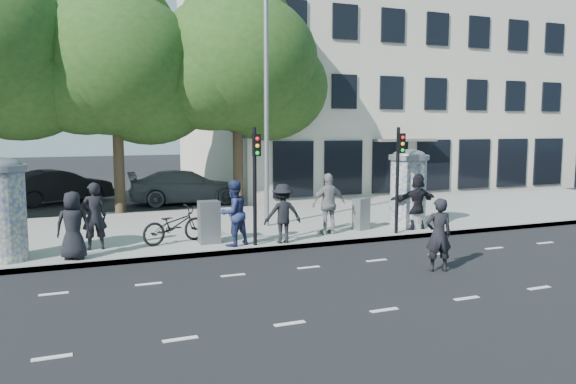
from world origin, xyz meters
name	(u,v)px	position (x,y,z in m)	size (l,w,h in m)	color
ground	(333,282)	(0.00, 0.00, 0.00)	(120.00, 120.00, 0.00)	black
sidewalk	(238,226)	(0.00, 7.50, 0.07)	(40.00, 8.00, 0.15)	gray
curb	(278,248)	(0.00, 3.55, 0.07)	(40.00, 0.10, 0.16)	slate
lane_dash_near	(384,310)	(0.00, -2.20, 0.00)	(32.00, 0.12, 0.01)	silver
lane_dash_far	(309,267)	(0.00, 1.40, 0.00)	(32.00, 0.12, 0.01)	silver
ad_column_left	(1,207)	(-7.20, 4.50, 1.54)	(1.36, 1.36, 2.65)	beige
ad_column_right	(408,187)	(5.20, 4.70, 1.54)	(1.36, 1.36, 2.65)	beige
traffic_pole_near	(255,174)	(-0.60, 3.79, 2.23)	(0.22, 0.31, 3.40)	black
traffic_pole_far	(399,169)	(4.20, 3.79, 2.23)	(0.22, 0.31, 3.40)	black
street_lamp	(267,90)	(0.80, 6.63, 4.79)	(0.25, 0.93, 8.00)	slate
tree_near_left	(115,64)	(-3.50, 12.70, 6.06)	(6.80, 6.80, 8.97)	#38281C
tree_center	(237,62)	(1.50, 12.30, 6.31)	(7.00, 7.00, 9.30)	#38281C
building	(362,87)	(12.00, 19.99, 5.99)	(20.30, 15.85, 12.00)	beige
ped_a	(73,225)	(-5.51, 3.95, 1.04)	(0.87, 0.57, 1.78)	black
ped_b	(94,216)	(-4.94, 4.97, 1.09)	(0.69, 0.45, 1.89)	black
ped_c	(233,213)	(-1.20, 4.01, 1.10)	(0.92, 0.72, 1.90)	navy
ped_d	(283,213)	(0.26, 3.85, 1.02)	(1.13, 0.65, 1.75)	black
ped_e	(329,204)	(2.11, 4.52, 1.13)	(1.14, 0.65, 1.95)	gray
ped_f	(416,201)	(5.20, 4.24, 1.10)	(1.77, 0.64, 1.91)	black
man_road	(438,235)	(2.83, -0.12, 0.92)	(0.67, 0.44, 1.83)	black
bicycle	(174,225)	(-2.71, 5.01, 0.69)	(2.05, 0.71, 1.08)	black
cabinet_left	(209,222)	(-1.77, 4.59, 0.78)	(0.60, 0.44, 1.26)	slate
cabinet_right	(361,214)	(3.45, 4.82, 0.67)	(0.50, 0.36, 1.05)	slate
car_mid	(59,186)	(-5.84, 16.82, 0.78)	(4.75, 1.66, 1.57)	black
car_right	(187,187)	(-0.32, 14.46, 0.77)	(5.29, 2.15, 1.53)	slate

